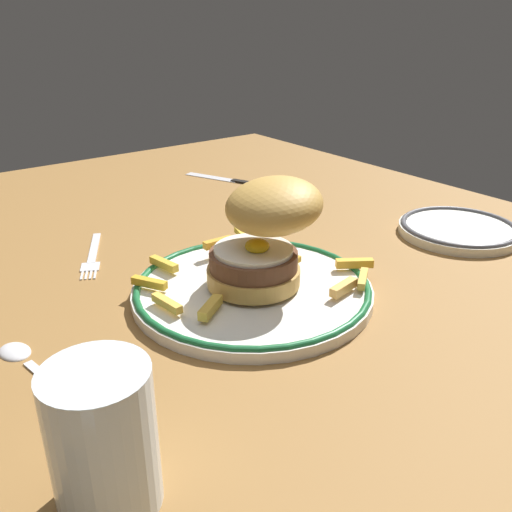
{
  "coord_description": "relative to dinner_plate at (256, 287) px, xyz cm",
  "views": [
    {
      "loc": [
        48.36,
        -31.79,
        28.41
      ],
      "look_at": [
        5.91,
        0.49,
        4.6
      ],
      "focal_mm": 38.38,
      "sensor_mm": 36.0,
      "label": 1
    }
  ],
  "objects": [
    {
      "name": "knife",
      "position": [
        -37.35,
        23.45,
        -0.58
      ],
      "size": [
        17.15,
        8.43,
        0.7
      ],
      "color": "black",
      "rests_on": "ground_plane"
    },
    {
      "name": "fork",
      "position": [
        -20.68,
        -10.42,
        -0.66
      ],
      "size": [
        13.49,
        7.69,
        0.36
      ],
      "color": "silver",
      "rests_on": "ground_plane"
    },
    {
      "name": "ground_plane",
      "position": [
        -5.91,
        -0.49,
        -2.84
      ],
      "size": [
        127.7,
        106.27,
        4.0
      ],
      "primitive_type": "cube",
      "color": "olive"
    },
    {
      "name": "water_glass",
      "position": [
        16.58,
        -24.17,
        3.35
      ],
      "size": [
        6.57,
        6.57,
        9.86
      ],
      "color": "silver",
      "rests_on": "ground_plane"
    },
    {
      "name": "side_plate",
      "position": [
        3.01,
        33.18,
        -0.0
      ],
      "size": [
        16.29,
        16.29,
        1.6
      ],
      "color": "white",
      "rests_on": "ground_plane"
    },
    {
      "name": "dinner_plate",
      "position": [
        0.0,
        0.0,
        0.0
      ],
      "size": [
        26.12,
        26.12,
        1.6
      ],
      "color": "white",
      "rests_on": "ground_plane"
    },
    {
      "name": "burger",
      "position": [
        0.48,
        0.91,
        6.55
      ],
      "size": [
        12.17,
        13.54,
        11.82
      ],
      "color": "#C29246",
      "rests_on": "dinner_plate"
    },
    {
      "name": "spoon",
      "position": [
        -2.88,
        -24.15,
        -0.48
      ],
      "size": [
        13.4,
        3.91,
        0.9
      ],
      "color": "silver",
      "rests_on": "ground_plane"
    },
    {
      "name": "fries_pile",
      "position": [
        -1.54,
        0.44,
        1.33
      ],
      "size": [
        20.67,
        24.45,
        1.8
      ],
      "color": "gold",
      "rests_on": "dinner_plate"
    }
  ]
}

